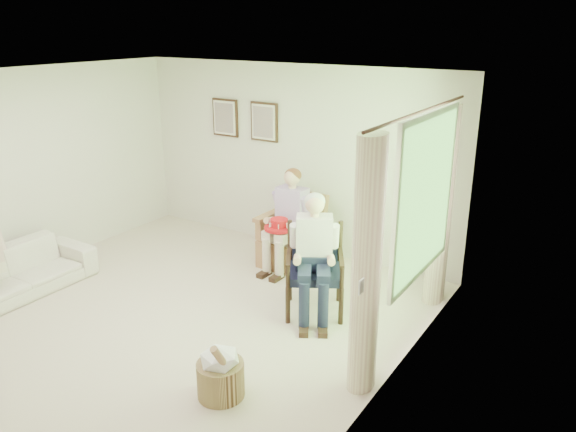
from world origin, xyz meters
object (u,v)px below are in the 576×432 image
(wood_armchair, at_px, (319,266))
(red_hat, at_px, (279,225))
(wicker_armchair, at_px, (294,243))
(hatbox, at_px, (220,372))
(person_dark, at_px, (312,248))
(sofa, at_px, (12,274))
(person_wicker, at_px, (288,214))

(wood_armchair, distance_m, red_hat, 1.08)
(wicker_armchair, relative_size, red_hat, 2.53)
(wood_armchair, height_order, hatbox, wood_armchair)
(wood_armchair, height_order, person_dark, person_dark)
(red_hat, bearing_deg, sofa, -136.04)
(wood_armchair, relative_size, person_dark, 0.71)
(wicker_armchair, bearing_deg, red_hat, -89.56)
(wicker_armchair, height_order, sofa, wicker_armchair)
(wood_armchair, relative_size, hatbox, 1.58)
(person_wicker, height_order, person_dark, person_dark)
(person_wicker, distance_m, red_hat, 0.23)
(sofa, distance_m, person_wicker, 3.42)
(sofa, distance_m, person_dark, 3.61)
(person_dark, bearing_deg, red_hat, 110.93)
(wicker_armchair, distance_m, wood_armchair, 1.30)
(wicker_armchair, xyz_separation_m, wood_armchair, (0.90, -0.91, 0.22))
(person_dark, bearing_deg, sofa, 174.89)
(person_wicker, bearing_deg, red_hat, -90.47)
(wicker_armchair, relative_size, wood_armchair, 0.99)
(sofa, relative_size, red_hat, 5.00)
(person_dark, relative_size, hatbox, 2.22)
(wood_armchair, bearing_deg, person_wicker, 108.87)
(wood_armchair, xyz_separation_m, hatbox, (0.07, -1.84, -0.29))
(wicker_armchair, xyz_separation_m, person_dark, (0.90, -1.07, 0.50))
(wood_armchair, height_order, red_hat, wood_armchair)
(hatbox, bearing_deg, wood_armchair, 92.27)
(wood_armchair, xyz_separation_m, sofa, (-3.24, -1.67, -0.25))
(sofa, height_order, red_hat, red_hat)
(sofa, height_order, person_wicker, person_wicker)
(sofa, distance_m, red_hat, 3.26)
(person_wicker, xyz_separation_m, person_dark, (0.90, -0.94, 0.04))
(person_wicker, bearing_deg, wood_armchair, -39.06)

